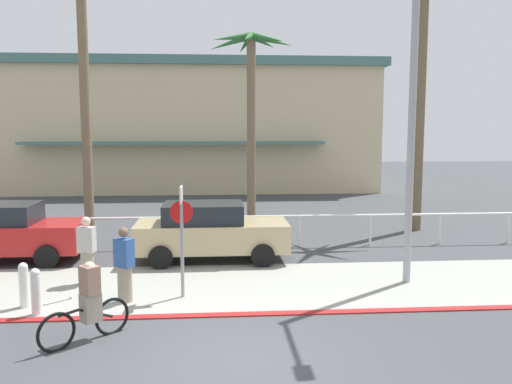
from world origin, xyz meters
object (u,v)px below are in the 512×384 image
at_px(bollard_1, 24,285).
at_px(palm_tree_2, 84,33).
at_px(bollard_2, 36,291).
at_px(pedestrian_1, 124,268).
at_px(pedestrian_0, 87,253).
at_px(palm_tree_4, 423,40).
at_px(car_tan_2, 210,231).
at_px(car_red_1, 4,232).
at_px(cyclist_black_0, 88,304).
at_px(palm_tree_3, 251,80).
at_px(streetlight_curb, 416,110).
at_px(stop_sign_bike_lane, 182,225).

xyz_separation_m(bollard_1, palm_tree_2, (-0.56, 8.66, 6.73)).
distance_m(bollard_2, pedestrian_1, 1.85).
bearing_deg(pedestrian_0, palm_tree_4, 30.00).
bearing_deg(car_tan_2, car_red_1, 176.92).
xyz_separation_m(bollard_2, car_red_1, (-2.41, 4.68, 0.35)).
height_order(bollard_2, pedestrian_1, pedestrian_1).
relative_size(bollard_2, pedestrian_0, 0.59).
bearing_deg(cyclist_black_0, palm_tree_3, 73.06).
bearing_deg(car_red_1, palm_tree_2, 72.29).
bearing_deg(cyclist_black_0, bollard_2, 134.51).
xyz_separation_m(streetlight_curb, palm_tree_3, (-3.29, 9.54, 1.51)).
bearing_deg(cyclist_black_0, stop_sign_bike_lane, 56.73).
bearing_deg(stop_sign_bike_lane, streetlight_curb, 5.62).
xyz_separation_m(palm_tree_2, car_tan_2, (4.52, -4.80, -6.37)).
xyz_separation_m(stop_sign_bike_lane, cyclist_black_0, (-1.55, -2.37, -0.98)).
xyz_separation_m(bollard_2, pedestrian_1, (1.69, 0.72, 0.27)).
distance_m(stop_sign_bike_lane, palm_tree_4, 12.38).
xyz_separation_m(stop_sign_bike_lane, palm_tree_2, (-3.93, 8.21, 5.57)).
height_order(cyclist_black_0, pedestrian_0, pedestrian_0).
xyz_separation_m(stop_sign_bike_lane, car_tan_2, (0.59, 3.41, -0.81)).
relative_size(bollard_1, streetlight_curb, 0.13).
distance_m(bollard_1, pedestrian_1, 2.13).
xyz_separation_m(bollard_1, pedestrian_1, (2.10, 0.21, 0.27)).
distance_m(stop_sign_bike_lane, cyclist_black_0, 3.00).
xyz_separation_m(palm_tree_4, car_tan_2, (-7.73, -4.04, -6.14)).
bearing_deg(car_red_1, streetlight_curb, -16.33).
xyz_separation_m(streetlight_curb, palm_tree_4, (2.80, 6.90, 2.74)).
bearing_deg(car_tan_2, palm_tree_2, 133.28).
xyz_separation_m(bollard_2, pedestrian_0, (0.53, 2.19, 0.27)).
bearing_deg(car_red_1, stop_sign_bike_lane, -34.86).
height_order(palm_tree_2, palm_tree_3, palm_tree_2).
height_order(stop_sign_bike_lane, bollard_2, stop_sign_bike_lane).
bearing_deg(pedestrian_0, pedestrian_1, -51.98).
xyz_separation_m(streetlight_curb, pedestrian_0, (-7.94, 0.70, -3.49)).
distance_m(cyclist_black_0, pedestrian_1, 2.16).
distance_m(palm_tree_3, car_tan_2, 8.45).
xyz_separation_m(car_tan_2, pedestrian_1, (-1.85, -3.65, -0.09)).
height_order(stop_sign_bike_lane, car_tan_2, stop_sign_bike_lane).
relative_size(car_red_1, cyclist_black_0, 2.93).
xyz_separation_m(cyclist_black_0, pedestrian_1, (0.29, 2.13, 0.09)).
bearing_deg(pedestrian_0, bollard_2, -103.66).
xyz_separation_m(bollard_1, pedestrian_0, (0.95, 1.69, 0.27)).
relative_size(pedestrian_0, pedestrian_1, 1.00).
bearing_deg(palm_tree_2, stop_sign_bike_lane, -64.45).
distance_m(bollard_1, streetlight_curb, 9.70).
xyz_separation_m(palm_tree_3, car_red_1, (-7.60, -6.35, -4.91)).
bearing_deg(car_tan_2, palm_tree_4, 27.56).
bearing_deg(streetlight_curb, car_tan_2, 149.82).
height_order(palm_tree_2, cyclist_black_0, palm_tree_2).
height_order(stop_sign_bike_lane, pedestrian_1, stop_sign_bike_lane).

